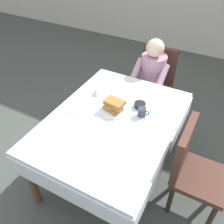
{
  "coord_description": "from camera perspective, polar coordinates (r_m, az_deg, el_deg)",
  "views": [
    {
      "loc": [
        0.79,
        -1.47,
        2.2
      ],
      "look_at": [
        -0.02,
        0.04,
        0.79
      ],
      "focal_mm": 38.88,
      "sensor_mm": 36.0,
      "label": 1
    }
  ],
  "objects": [
    {
      "name": "ground_plane",
      "position": [
        2.76,
        0.05,
        -13.31
      ],
      "size": [
        14.0,
        14.0,
        0.0
      ],
      "primitive_type": "plane",
      "color": "#474C47"
    },
    {
      "name": "syrup_pitcher",
      "position": [
        2.49,
        -3.88,
        4.67
      ],
      "size": [
        0.08,
        0.08,
        0.07
      ],
      "color": "silver",
      "rests_on": "dining_table_main"
    },
    {
      "name": "bowl_butter",
      "position": [
        2.36,
        6.57,
        1.66
      ],
      "size": [
        0.11,
        0.11,
        0.04
      ],
      "primitive_type": "cylinder",
      "color": "black",
      "rests_on": "dining_table_main"
    },
    {
      "name": "diner_person",
      "position": [
        3.02,
        9.29,
        8.54
      ],
      "size": [
        0.4,
        0.43,
        1.12
      ],
      "rotation": [
        0.0,
        0.0,
        3.14
      ],
      "color": "#B2849E",
      "rests_on": "ground"
    },
    {
      "name": "fork_left_of_plate",
      "position": [
        2.37,
        -3.79,
        1.51
      ],
      "size": [
        0.03,
        0.18,
        0.0
      ],
      "primitive_type": "cube",
      "rotation": [
        0.0,
        0.0,
        1.68
      ],
      "color": "silver",
      "rests_on": "dining_table_main"
    },
    {
      "name": "plate_breakfast",
      "position": [
        2.31,
        0.5,
        0.51
      ],
      "size": [
        0.28,
        0.28,
        0.02
      ],
      "primitive_type": "cylinder",
      "color": "white",
      "rests_on": "dining_table_main"
    },
    {
      "name": "dining_table_main",
      "position": [
        2.27,
        0.06,
        -3.37
      ],
      "size": [
        1.12,
        1.52,
        0.74
      ],
      "color": "silver",
      "rests_on": "ground"
    },
    {
      "name": "breakfast_stack",
      "position": [
        2.27,
        0.49,
        1.64
      ],
      "size": [
        0.2,
        0.17,
        0.1
      ],
      "color": "#A36B33",
      "rests_on": "plate_breakfast"
    },
    {
      "name": "chair_diner",
      "position": [
        3.22,
        10.04,
        7.66
      ],
      "size": [
        0.44,
        0.45,
        0.93
      ],
      "rotation": [
        0.0,
        0.0,
        3.14
      ],
      "color": "#4C2D23",
      "rests_on": "ground"
    },
    {
      "name": "chair_right_side",
      "position": [
        2.22,
        18.23,
        -11.92
      ],
      "size": [
        0.45,
        0.44,
        0.93
      ],
      "rotation": [
        0.0,
        0.0,
        -1.57
      ],
      "color": "#4C2D23",
      "rests_on": "ground"
    },
    {
      "name": "spoon_near_edge",
      "position": [
        2.07,
        -3.58,
        -5.24
      ],
      "size": [
        0.15,
        0.05,
        0.0
      ],
      "primitive_type": "cube",
      "rotation": [
        0.0,
        0.0,
        0.24
      ],
      "color": "silver",
      "rests_on": "dining_table_main"
    },
    {
      "name": "cup_coffee",
      "position": [
        2.24,
        7.1,
        0.02
      ],
      "size": [
        0.11,
        0.08,
        0.08
      ],
      "color": "#333D4C",
      "rests_on": "dining_table_main"
    },
    {
      "name": "napkin_folded",
      "position": [
        2.32,
        -8.57,
        0.22
      ],
      "size": [
        0.17,
        0.12,
        0.01
      ],
      "primitive_type": "cube",
      "rotation": [
        0.0,
        0.0,
        -0.02
      ],
      "color": "white",
      "rests_on": "dining_table_main"
    },
    {
      "name": "knife_right_of_plate",
      "position": [
        2.23,
        4.58,
        -1.33
      ],
      "size": [
        0.02,
        0.2,
        0.0
      ],
      "primitive_type": "cube",
      "rotation": [
        0.0,
        0.0,
        1.53
      ],
      "color": "silver",
      "rests_on": "dining_table_main"
    }
  ]
}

